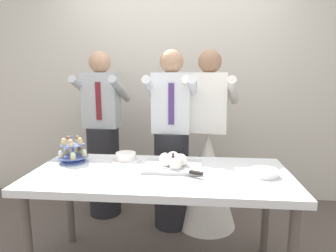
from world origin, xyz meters
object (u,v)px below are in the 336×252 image
Objects in this scene: cupcake_stand at (73,151)px; person_guest at (103,144)px; plate_stack at (264,173)px; dessert_table at (160,182)px; round_cake at (126,157)px; person_bride at (207,167)px; main_cake_tray at (173,163)px; person_groom at (171,150)px.

person_guest is (0.01, 0.70, -0.12)m from cupcake_stand.
cupcake_stand is at bearing -91.04° from person_guest.
cupcake_stand is at bearing 172.90° from plate_stack.
round_cake reaches higher than dessert_table.
dessert_table is 0.73m from cupcake_stand.
dessert_table is at bearing -13.28° from cupcake_stand.
person_bride is (0.66, 0.49, -0.22)m from round_cake.
round_cake is at bearing 166.35° from plate_stack.
person_guest is at bearing 172.44° from person_bride.
person_groom reaches higher than main_cake_tray.
dessert_table is 7.83× the size of cupcake_stand.
plate_stack is 0.84m from person_bride.
main_cake_tray is at bearing 171.11° from plate_stack.
round_cake is at bearing 159.11° from main_cake_tray.
cupcake_stand reaches higher than dessert_table.
main_cake_tray is 0.25× the size of person_bride.
person_bride is at bearing 115.13° from plate_stack.
cupcake_stand reaches higher than main_cake_tray.
person_bride reaches higher than round_cake.
person_bride is (0.36, 0.73, -0.12)m from dessert_table.
dessert_table is at bearing -134.95° from main_cake_tray.
person_guest reaches higher than main_cake_tray.
dessert_table is at bearing -38.02° from round_cake.
person_groom is at bearing 53.98° from round_cake.
round_cake is at bearing 9.91° from cupcake_stand.
plate_stack is at bearing -13.65° from round_cake.
round_cake is (-0.30, 0.23, 0.10)m from dessert_table.
round_cake is 0.14× the size of person_groom.
plate_stack is 0.12× the size of person_groom.
plate_stack is at bearing -0.82° from dessert_table.
person_bride is (-0.34, 0.74, -0.21)m from plate_stack.
dessert_table is 0.71m from plate_stack.
person_groom and person_bride have the same top height.
main_cake_tray is 0.60m from person_groom.
plate_stack is (0.62, -0.10, -0.02)m from main_cake_tray.
plate_stack is 1.64m from person_guest.
main_cake_tray is at bearing 45.05° from dessert_table.
dessert_table is 9.31× the size of plate_stack.
person_guest is at bearing 88.96° from cupcake_stand.
person_groom and person_guest have the same top height.
main_cake_tray is 0.25× the size of person_guest.
main_cake_tray is 0.63m from plate_stack.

